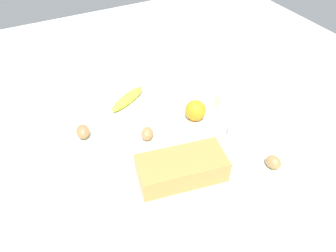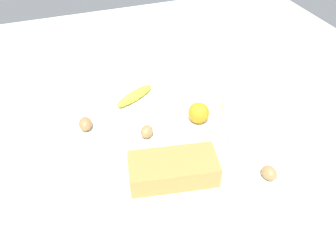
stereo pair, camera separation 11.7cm
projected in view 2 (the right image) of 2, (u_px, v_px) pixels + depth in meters
The scene contains 10 objects.
ground_plane at pixel (168, 136), 1.20m from camera, with size 2.40×2.40×0.02m, color silver.
loaf_pan at pixel (173, 169), 1.02m from camera, with size 0.30×0.18×0.08m.
flour_bowl at pixel (181, 93), 1.33m from camera, with size 0.15×0.15×0.07m.
sugar_bowl at pixel (246, 139), 1.13m from camera, with size 0.12×0.12×0.07m.
banana at pixel (135, 96), 1.33m from camera, with size 0.19×0.04×0.04m, color yellow.
orange_fruit at pixel (199, 113), 1.22m from camera, with size 0.08×0.08×0.08m, color orange.
butter_block at pixel (233, 106), 1.27m from camera, with size 0.09×0.06×0.06m, color #F4EDB2.
egg_near_butter at pixel (147, 132), 1.17m from camera, with size 0.04×0.04×0.06m, color #A97245.
egg_beside_bowl at pixel (85, 124), 1.20m from camera, with size 0.05×0.05×0.06m, color #9D693F.
egg_loose at pixel (269, 173), 1.03m from camera, with size 0.04×0.04×0.06m, color #A56F43.
Camera 2 is at (0.29, 0.81, 0.83)m, focal length 34.34 mm.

